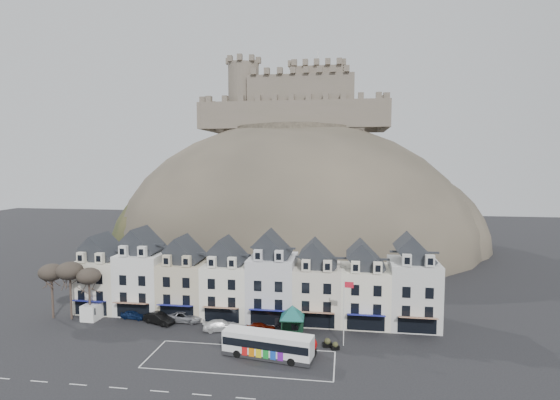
# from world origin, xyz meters

# --- Properties ---
(ground) EXTENTS (300.00, 300.00, 0.00)m
(ground) POSITION_xyz_m (0.00, 0.00, 0.00)
(ground) COLOR black
(ground) RESTS_ON ground
(coach_bay_markings) EXTENTS (22.00, 7.50, 0.01)m
(coach_bay_markings) POSITION_xyz_m (2.00, 1.25, 0.00)
(coach_bay_markings) COLOR silver
(coach_bay_markings) RESTS_ON ground
(townhouse_terrace) EXTENTS (54.40, 9.35, 11.80)m
(townhouse_terrace) POSITION_xyz_m (0.15, 15.97, 5.30)
(townhouse_terrace) COLOR #ECE6CD
(townhouse_terrace) RESTS_ON ground
(castle_hill) EXTENTS (100.00, 76.00, 68.00)m
(castle_hill) POSITION_xyz_m (1.25, 68.95, 0.11)
(castle_hill) COLOR #3A352C
(castle_hill) RESTS_ON ground
(castle) EXTENTS (50.20, 22.20, 22.00)m
(castle) POSITION_xyz_m (0.51, 75.93, 40.19)
(castle) COLOR #696150
(castle) RESTS_ON ground
(tree_left_far) EXTENTS (3.61, 3.61, 8.24)m
(tree_left_far) POSITION_xyz_m (-29.00, 10.50, 6.90)
(tree_left_far) COLOR #3A2D25
(tree_left_far) RESTS_ON ground
(tree_left_mid) EXTENTS (3.78, 3.78, 8.64)m
(tree_left_mid) POSITION_xyz_m (-26.00, 10.50, 7.24)
(tree_left_mid) COLOR #3A2D25
(tree_left_mid) RESTS_ON ground
(tree_left_near) EXTENTS (3.43, 3.43, 7.84)m
(tree_left_near) POSITION_xyz_m (-23.00, 10.50, 6.55)
(tree_left_near) COLOR #3A2D25
(tree_left_near) RESTS_ON ground
(bus) EXTENTS (11.16, 4.36, 3.07)m
(bus) POSITION_xyz_m (5.08, 2.20, 1.70)
(bus) COLOR #262628
(bus) RESTS_ON ground
(bus_shelter) EXTENTS (6.45, 6.45, 4.10)m
(bus_shelter) POSITION_xyz_m (7.14, 9.50, 3.18)
(bus_shelter) COLOR black
(bus_shelter) RESTS_ON ground
(red_buoy) EXTENTS (1.77, 1.77, 2.19)m
(red_buoy) POSITION_xyz_m (10.00, 3.72, 1.12)
(red_buoy) COLOR black
(red_buoy) RESTS_ON ground
(flagpole) EXTENTS (1.24, 0.22, 8.57)m
(flagpole) POSITION_xyz_m (14.10, 7.00, 4.89)
(flagpole) COLOR silver
(flagpole) RESTS_ON ground
(white_van) EXTENTS (2.44, 5.20, 2.33)m
(white_van) POSITION_xyz_m (-22.83, 12.00, 1.17)
(white_van) COLOR white
(white_van) RESTS_ON ground
(planter_west) EXTENTS (1.24, 0.80, 1.14)m
(planter_west) POSITION_xyz_m (12.00, 6.24, 0.55)
(planter_west) COLOR black
(planter_west) RESTS_ON ground
(planter_east) EXTENTS (1.12, 0.80, 1.01)m
(planter_east) POSITION_xyz_m (13.00, 5.59, 0.49)
(planter_east) COLOR black
(planter_east) RESTS_ON ground
(car_navy) EXTENTS (4.10, 2.11, 1.34)m
(car_navy) POSITION_xyz_m (-16.93, 12.00, 0.67)
(car_navy) COLOR #0E1E47
(car_navy) RESTS_ON ground
(car_black) EXTENTS (5.08, 3.30, 1.58)m
(car_black) POSITION_xyz_m (-12.38, 10.64, 0.79)
(car_black) COLOR black
(car_black) RESTS_ON ground
(car_silver) EXTENTS (5.28, 2.56, 1.48)m
(car_silver) POSITION_xyz_m (-9.05, 12.00, 0.74)
(car_silver) COLOR #93949A
(car_silver) RESTS_ON ground
(car_white) EXTENTS (5.40, 3.35, 1.46)m
(car_white) POSITION_xyz_m (-2.78, 9.50, 0.73)
(car_white) COLOR white
(car_white) RESTS_ON ground
(car_maroon) EXTENTS (4.34, 2.32, 1.40)m
(car_maroon) POSITION_xyz_m (2.76, 9.50, 0.70)
(car_maroon) COLOR #510E04
(car_maroon) RESTS_ON ground
(car_charcoal) EXTENTS (4.62, 3.23, 1.44)m
(car_charcoal) POSITION_xyz_m (6.00, 12.00, 0.72)
(car_charcoal) COLOR black
(car_charcoal) RESTS_ON ground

